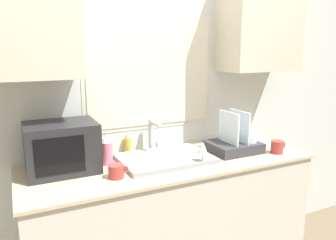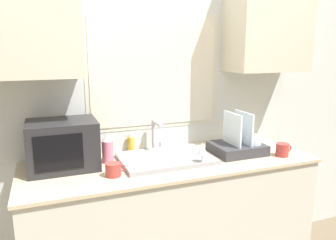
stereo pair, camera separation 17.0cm
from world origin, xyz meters
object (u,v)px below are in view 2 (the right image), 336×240
(mug_near_sink, at_px, (113,170))
(faucet, at_px, (156,132))
(spray_bottle, at_px, (108,148))
(dish_rack, at_px, (239,145))
(soap_bottle, at_px, (131,144))
(microwave, at_px, (63,145))
(wine_glass, at_px, (202,149))

(mug_near_sink, bearing_deg, faucet, 43.47)
(spray_bottle, bearing_deg, dish_rack, -8.71)
(soap_bottle, bearing_deg, faucet, -18.26)
(microwave, distance_m, soap_bottle, 0.50)
(spray_bottle, distance_m, wine_glass, 0.60)
(faucet, bearing_deg, dish_rack, -25.49)
(wine_glass, bearing_deg, faucet, 112.54)
(soap_bottle, bearing_deg, microwave, -160.00)
(faucet, distance_m, soap_bottle, 0.19)
(microwave, relative_size, spray_bottle, 2.08)
(wine_glass, bearing_deg, mug_near_sink, 175.58)
(soap_bottle, xyz_separation_m, wine_glass, (0.33, -0.45, 0.05))
(soap_bottle, bearing_deg, mug_near_sink, -117.08)
(faucet, relative_size, microwave, 0.57)
(microwave, xyz_separation_m, dish_rack, (1.16, -0.14, -0.09))
(microwave, height_order, soap_bottle, microwave)
(spray_bottle, height_order, soap_bottle, spray_bottle)
(spray_bottle, relative_size, wine_glass, 1.25)
(soap_bottle, xyz_separation_m, mug_near_sink, (-0.21, -0.41, -0.02))
(dish_rack, relative_size, mug_near_sink, 2.93)
(faucet, height_order, soap_bottle, faucet)
(microwave, relative_size, mug_near_sink, 3.45)
(dish_rack, xyz_separation_m, mug_near_sink, (-0.90, -0.11, -0.02))
(faucet, height_order, wine_glass, faucet)
(soap_bottle, distance_m, wine_glass, 0.57)
(mug_near_sink, xyz_separation_m, wine_glass, (0.54, -0.04, 0.07))
(wine_glass, bearing_deg, dish_rack, 22.58)
(spray_bottle, distance_m, mug_near_sink, 0.25)
(dish_rack, bearing_deg, spray_bottle, 171.29)
(microwave, height_order, spray_bottle, microwave)
(microwave, distance_m, mug_near_sink, 0.37)
(soap_bottle, bearing_deg, spray_bottle, -139.12)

